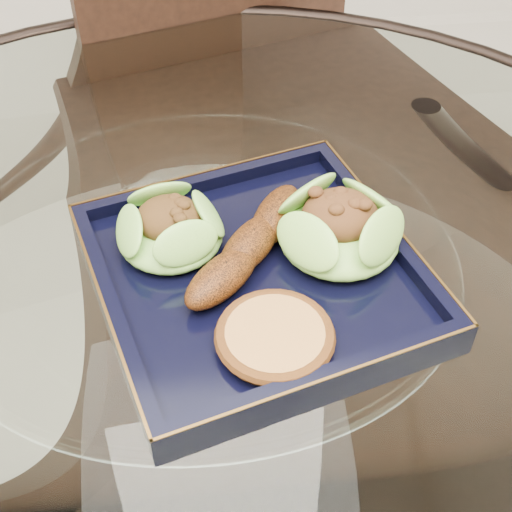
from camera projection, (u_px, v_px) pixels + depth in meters
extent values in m
cylinder|color=white|center=(207.00, 300.00, 0.64)|extent=(1.10, 1.10, 0.01)
torus|color=black|center=(207.00, 300.00, 0.64)|extent=(1.13, 1.13, 0.02)
cylinder|color=black|center=(385.00, 314.00, 1.12)|extent=(0.04, 0.04, 0.75)
cylinder|color=black|center=(23.00, 345.00, 1.08)|extent=(0.04, 0.04, 0.75)
cube|color=black|center=(271.00, 242.00, 1.10)|extent=(0.53, 0.53, 0.04)
cube|color=black|center=(218.00, 24.00, 1.03)|extent=(0.39, 0.15, 0.46)
cylinder|color=black|center=(211.00, 464.00, 1.10)|extent=(0.03, 0.03, 0.45)
cylinder|color=black|center=(410.00, 385.00, 1.21)|extent=(0.03, 0.03, 0.45)
cylinder|color=black|center=(141.00, 303.00, 1.34)|extent=(0.03, 0.03, 0.45)
cylinder|color=black|center=(313.00, 249.00, 1.44)|extent=(0.03, 0.03, 0.45)
cube|color=black|center=(256.00, 280.00, 0.63)|extent=(0.33, 0.33, 0.02)
ellipsoid|color=#4D8C28|center=(170.00, 231.00, 0.64)|extent=(0.11, 0.11, 0.03)
ellipsoid|color=#56972C|center=(339.00, 231.00, 0.63)|extent=(0.13, 0.13, 0.04)
ellipsoid|color=#592809|center=(250.00, 245.00, 0.63)|extent=(0.13, 0.16, 0.03)
cylinder|color=#C28540|center=(275.00, 338.00, 0.56)|extent=(0.10, 0.10, 0.02)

